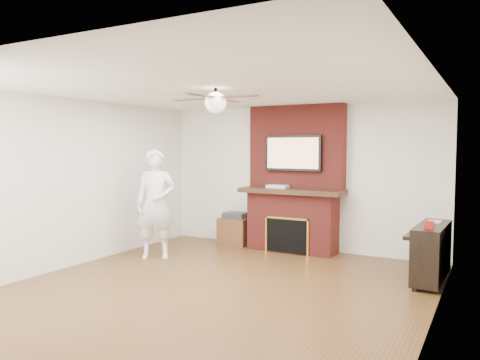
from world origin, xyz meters
The scene contains 12 objects.
room_shell centered at (0.00, 0.00, 1.25)m, with size 5.36×5.86×2.86m.
fireplace centered at (0.00, 2.55, 1.00)m, with size 1.78×0.64×2.50m.
tv centered at (0.00, 2.50, 1.68)m, with size 1.00×0.08×0.60m.
ceiling_fan centered at (0.00, 0.00, 2.33)m, with size 1.21×1.21×0.31m.
person centered at (-1.73, 0.98, 0.87)m, with size 0.64×0.43×1.75m, color white.
side_table centered at (-1.12, 2.48, 0.27)m, with size 0.56×0.56×0.59m.
piano centered at (2.31, 1.64, 0.41)m, with size 0.48×1.18×0.86m.
cable_box centered at (-0.26, 2.45, 1.11)m, with size 0.36×0.21×0.05m, color silver.
candle_orange centered at (-0.16, 2.35, 0.07)m, with size 0.08×0.08×0.13m, color #BF6B16.
candle_green centered at (-0.11, 2.34, 0.05)m, with size 0.06×0.06×0.10m, color #3F6F2C.
candle_cream centered at (0.04, 2.33, 0.05)m, with size 0.08×0.08×0.09m, color beige.
candle_blue centered at (0.25, 2.29, 0.03)m, with size 0.06×0.06×0.07m, color #384BAA.
Camera 1 is at (3.02, -4.90, 1.78)m, focal length 35.00 mm.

